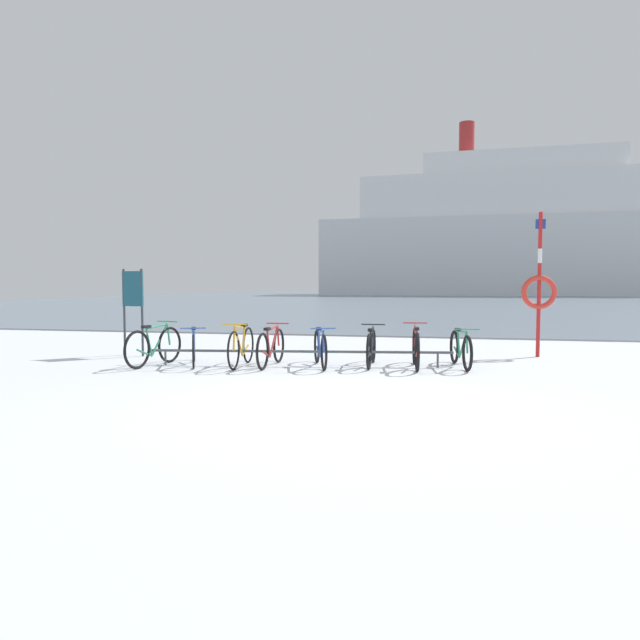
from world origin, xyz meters
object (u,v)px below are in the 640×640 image
at_px(bicycle_3, 271,347).
at_px(bicycle_4, 320,348).
at_px(bicycle_7, 461,349).
at_px(bicycle_5, 371,348).
at_px(bicycle_1, 194,347).
at_px(info_sign, 133,297).
at_px(bicycle_6, 416,348).
at_px(bicycle_2, 241,346).
at_px(ferry_ship, 526,237).
at_px(bicycle_0, 154,346).
at_px(rescue_post, 539,288).

bearing_deg(bicycle_3, bicycle_4, 8.92).
distance_m(bicycle_3, bicycle_7, 3.53).
relative_size(bicycle_4, bicycle_5, 0.99).
distance_m(bicycle_1, info_sign, 2.35).
height_order(bicycle_5, bicycle_6, bicycle_6).
bearing_deg(bicycle_6, bicycle_2, -170.64).
relative_size(bicycle_2, bicycle_4, 1.06).
xyz_separation_m(bicycle_2, bicycle_4, (1.45, 0.29, -0.03)).
relative_size(bicycle_7, ferry_ship, 0.03).
distance_m(bicycle_0, ferry_ship, 77.32).
relative_size(bicycle_6, rescue_post, 0.56).
xyz_separation_m(bicycle_5, rescue_post, (3.26, 2.16, 1.10)).
xyz_separation_m(bicycle_1, bicycle_7, (4.96, 0.79, -0.00)).
bearing_deg(bicycle_2, bicycle_0, -170.54).
height_order(bicycle_0, bicycle_1, bicycle_0).
bearing_deg(bicycle_5, bicycle_6, -3.29).
relative_size(bicycle_0, bicycle_2, 0.98).
bearing_deg(bicycle_5, bicycle_2, -166.35).
bearing_deg(rescue_post, info_sign, -168.73).
height_order(info_sign, ferry_ship, ferry_ship).
distance_m(bicycle_5, info_sign, 5.31).
xyz_separation_m(bicycle_4, bicycle_5, (0.92, 0.29, 0.00)).
distance_m(bicycle_4, info_sign, 4.46).
xyz_separation_m(bicycle_2, bicycle_7, (4.01, 0.78, -0.04)).
height_order(bicycle_2, bicycle_4, bicycle_2).
relative_size(bicycle_3, bicycle_4, 1.07).
bearing_deg(bicycle_0, bicycle_7, 10.54).
bearing_deg(bicycle_6, info_sign, 175.09).
bearing_deg(ferry_ship, rescue_post, -96.53).
distance_m(bicycle_4, rescue_post, 4.97).
distance_m(bicycle_2, ferry_ship, 76.74).
distance_m(bicycle_3, bicycle_5, 1.88).
bearing_deg(bicycle_0, rescue_post, 22.48).
xyz_separation_m(bicycle_0, bicycle_4, (3.09, 0.56, -0.03)).
bearing_deg(info_sign, bicycle_1, -29.31).
bearing_deg(rescue_post, bicycle_0, -157.52).
distance_m(info_sign, ferry_ship, 76.21).
xyz_separation_m(bicycle_1, bicycle_3, (1.49, 0.15, 0.01)).
bearing_deg(bicycle_6, bicycle_4, -172.15).
relative_size(bicycle_3, bicycle_6, 1.00).
xyz_separation_m(bicycle_0, rescue_post, (7.27, 3.01, 1.08)).
xyz_separation_m(bicycle_2, info_sign, (-2.84, 1.05, 0.88)).
distance_m(bicycle_5, bicycle_6, 0.83).
height_order(bicycle_0, info_sign, info_sign).
relative_size(bicycle_3, bicycle_7, 1.03).
bearing_deg(bicycle_5, ferry_ship, 81.19).
distance_m(bicycle_4, bicycle_7, 2.60).
xyz_separation_m(info_sign, rescue_post, (8.48, 1.69, 0.19)).
relative_size(bicycle_2, bicycle_6, 0.98).
height_order(bicycle_3, bicycle_7, bicycle_3).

